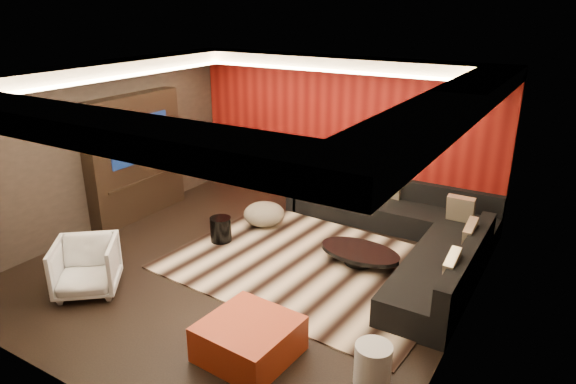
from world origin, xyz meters
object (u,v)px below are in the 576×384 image
Objects in this scene: coffee_table at (360,256)px; drum_stool at (221,229)px; orange_ottoman at (249,339)px; armchair at (86,267)px; sectional_sofa at (406,231)px; white_side_table at (373,366)px.

coffee_table is 3.09× the size of drum_stool.
armchair reaches higher than orange_ottoman.
sectional_sofa is at bearing 67.44° from coffee_table.
armchair is at bearing -137.36° from coffee_table.
sectional_sofa is at bearing 28.19° from drum_stool.
drum_stool is 3.86m from white_side_table.
white_side_table is 3.35m from sectional_sofa.
armchair is at bearing -105.47° from drum_stool.
orange_ottoman is 1.17× the size of armchair.
coffee_table is 2.29m from drum_stool.
orange_ottoman is 0.26× the size of sectional_sofa.
white_side_table is at bearing -76.78° from sectional_sofa.
sectional_sofa reaches higher than drum_stool.
drum_stool is at bearing -151.81° from sectional_sofa.
armchair is at bearing -176.07° from white_side_table.
drum_stool is at bearing 35.03° from armchair.
orange_ottoman is (2.04, -2.11, -0.01)m from drum_stool.
drum_stool reaches higher than coffee_table.
white_side_table is 1.37m from orange_ottoman.
armchair is 4.77m from sectional_sofa.
armchair is (-3.98, -0.27, 0.13)m from white_side_table.
coffee_table is at bearing 3.14° from armchair.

